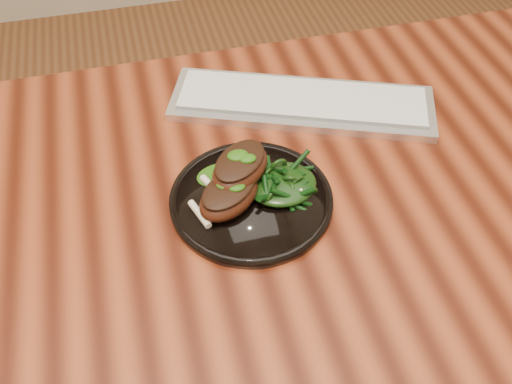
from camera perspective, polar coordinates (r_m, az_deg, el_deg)
desk at (r=0.92m, az=-1.34°, el=-4.14°), size 1.60×0.80×0.75m
plate at (r=0.85m, az=-0.48°, el=-0.75°), size 0.24×0.24×0.01m
lamb_chop_front at (r=0.82m, az=-2.76°, el=-0.25°), size 0.13×0.12×0.05m
lamb_chop_back at (r=0.83m, az=-1.65°, el=2.53°), size 0.12×0.12×0.05m
herb_smear at (r=0.87m, az=-3.25°, el=1.72°), size 0.08×0.05×0.01m
greens_heap at (r=0.84m, az=2.59°, el=1.14°), size 0.11×0.10×0.04m
keyboard at (r=1.02m, az=4.61°, el=8.95°), size 0.48×0.30×0.02m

